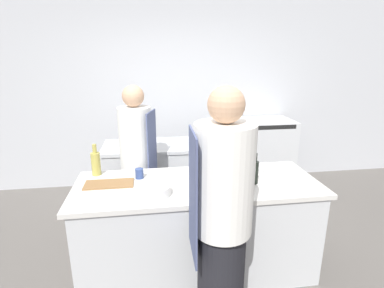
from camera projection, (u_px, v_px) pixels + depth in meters
name	position (u px, v px, depth m)	size (l,w,h in m)	color
ground_plane	(197.00, 267.00, 2.88)	(16.00, 16.00, 0.00)	#605B56
wall_back	(175.00, 93.00, 4.49)	(8.00, 0.06, 2.80)	silver
prep_counter	(197.00, 227.00, 2.75)	(2.14, 0.81, 0.88)	silver
pass_counter	(169.00, 176.00, 3.89)	(1.61, 0.65, 0.88)	silver
oven_range	(258.00, 153.00, 4.56)	(0.97, 0.64, 1.03)	silver
chef_at_prep_near	(222.00, 221.00, 2.00)	(0.41, 0.39, 1.79)	black
chef_at_stove	(137.00, 164.00, 3.17)	(0.38, 0.37, 1.68)	black
bottle_olive_oil	(214.00, 161.00, 2.89)	(0.09, 0.09, 0.24)	silver
bottle_vinegar	(255.00, 171.00, 2.58)	(0.07, 0.07, 0.27)	black
bottle_wine	(237.00, 165.00, 2.81)	(0.07, 0.07, 0.19)	#5B2319
bottle_cooking_oil	(96.00, 163.00, 2.76)	(0.08, 0.08, 0.30)	#B2A84C
bowl_mixing_large	(155.00, 191.00, 2.37)	(0.24, 0.24, 0.08)	white
bowl_prep_small	(226.00, 186.00, 2.48)	(0.17, 0.17, 0.07)	#B7BABC
bowl_ceramic_blue	(255.00, 168.00, 2.88)	(0.18, 0.18, 0.05)	white
cup	(139.00, 173.00, 2.71)	(0.07, 0.07, 0.09)	#33477F
cutting_board	(109.00, 184.00, 2.58)	(0.42, 0.20, 0.01)	olive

